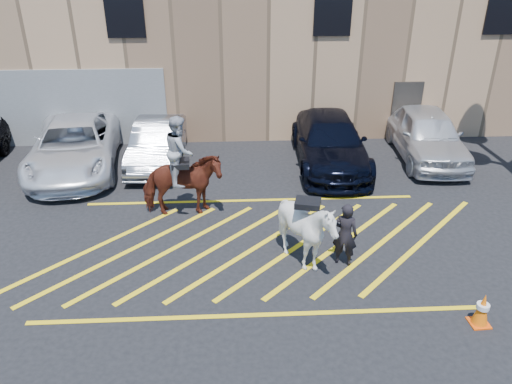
{
  "coord_description": "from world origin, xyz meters",
  "views": [
    {
      "loc": [
        -0.54,
        -10.72,
        6.89
      ],
      "look_at": [
        0.03,
        0.2,
        1.3
      ],
      "focal_mm": 35.0,
      "sensor_mm": 36.0,
      "label": 1
    }
  ],
  "objects_px": {
    "car_silver_sedan": "(158,143)",
    "traffic_cone": "(482,309)",
    "car_white_suv": "(427,134)",
    "car_blue_suv": "(330,141)",
    "handler": "(345,234)",
    "saddled_white": "(306,231)",
    "car_white_pickup": "(75,146)",
    "mounted_bay": "(181,177)"
  },
  "relations": [
    {
      "from": "car_silver_sedan",
      "to": "traffic_cone",
      "type": "xyz_separation_m",
      "value": [
        7.35,
        -8.44,
        -0.35
      ]
    },
    {
      "from": "car_silver_sedan",
      "to": "car_white_suv",
      "type": "height_order",
      "value": "car_white_suv"
    },
    {
      "from": "car_silver_sedan",
      "to": "car_blue_suv",
      "type": "xyz_separation_m",
      "value": [
        5.79,
        -0.36,
        0.08
      ]
    },
    {
      "from": "handler",
      "to": "saddled_white",
      "type": "relative_size",
      "value": 0.79
    },
    {
      "from": "saddled_white",
      "to": "traffic_cone",
      "type": "bearing_deg",
      "value": -34.44
    },
    {
      "from": "car_white_pickup",
      "to": "car_silver_sedan",
      "type": "height_order",
      "value": "car_white_pickup"
    },
    {
      "from": "car_silver_sedan",
      "to": "traffic_cone",
      "type": "bearing_deg",
      "value": -46.48
    },
    {
      "from": "car_white_suv",
      "to": "handler",
      "type": "distance_m",
      "value": 7.49
    },
    {
      "from": "car_white_pickup",
      "to": "car_white_suv",
      "type": "bearing_deg",
      "value": -5.46
    },
    {
      "from": "car_blue_suv",
      "to": "saddled_white",
      "type": "relative_size",
      "value": 2.74
    },
    {
      "from": "car_silver_sedan",
      "to": "traffic_cone",
      "type": "distance_m",
      "value": 11.2
    },
    {
      "from": "car_white_suv",
      "to": "handler",
      "type": "bearing_deg",
      "value": -120.07
    },
    {
      "from": "traffic_cone",
      "to": "car_white_pickup",
      "type": "bearing_deg",
      "value": 140.97
    },
    {
      "from": "car_white_suv",
      "to": "traffic_cone",
      "type": "distance_m",
      "value": 8.66
    },
    {
      "from": "car_white_pickup",
      "to": "saddled_white",
      "type": "distance_m",
      "value": 9.03
    },
    {
      "from": "mounted_bay",
      "to": "car_white_suv",
      "type": "bearing_deg",
      "value": 24.42
    },
    {
      "from": "mounted_bay",
      "to": "handler",
      "type": "bearing_deg",
      "value": -32.86
    },
    {
      "from": "car_white_pickup",
      "to": "car_silver_sedan",
      "type": "distance_m",
      "value": 2.68
    },
    {
      "from": "car_blue_suv",
      "to": "traffic_cone",
      "type": "relative_size",
      "value": 7.51
    },
    {
      "from": "car_white_suv",
      "to": "handler",
      "type": "height_order",
      "value": "car_white_suv"
    },
    {
      "from": "car_blue_suv",
      "to": "mounted_bay",
      "type": "distance_m",
      "value": 5.74
    },
    {
      "from": "car_blue_suv",
      "to": "car_silver_sedan",
      "type": "bearing_deg",
      "value": 178.25
    },
    {
      "from": "car_white_suv",
      "to": "handler",
      "type": "xyz_separation_m",
      "value": [
        -4.17,
        -6.22,
        -0.05
      ]
    },
    {
      "from": "mounted_bay",
      "to": "traffic_cone",
      "type": "height_order",
      "value": "mounted_bay"
    },
    {
      "from": "saddled_white",
      "to": "car_silver_sedan",
      "type": "bearing_deg",
      "value": 123.62
    },
    {
      "from": "mounted_bay",
      "to": "car_blue_suv",
      "type": "bearing_deg",
      "value": 35.49
    },
    {
      "from": "car_silver_sedan",
      "to": "handler",
      "type": "distance_m",
      "value": 8.02
    },
    {
      "from": "car_blue_suv",
      "to": "handler",
      "type": "height_order",
      "value": "car_blue_suv"
    },
    {
      "from": "mounted_bay",
      "to": "traffic_cone",
      "type": "relative_size",
      "value": 3.91
    },
    {
      "from": "car_silver_sedan",
      "to": "car_blue_suv",
      "type": "relative_size",
      "value": 0.79
    },
    {
      "from": "car_white_pickup",
      "to": "car_white_suv",
      "type": "distance_m",
      "value": 11.89
    },
    {
      "from": "mounted_bay",
      "to": "saddled_white",
      "type": "height_order",
      "value": "mounted_bay"
    },
    {
      "from": "car_silver_sedan",
      "to": "saddled_white",
      "type": "xyz_separation_m",
      "value": [
        4.15,
        -6.25,
        0.22
      ]
    },
    {
      "from": "car_white_suv",
      "to": "mounted_bay",
      "type": "bearing_deg",
      "value": -151.81
    },
    {
      "from": "car_silver_sedan",
      "to": "traffic_cone",
      "type": "height_order",
      "value": "car_silver_sedan"
    },
    {
      "from": "car_blue_suv",
      "to": "saddled_white",
      "type": "xyz_separation_m",
      "value": [
        -1.64,
        -5.89,
        0.14
      ]
    },
    {
      "from": "mounted_bay",
      "to": "saddled_white",
      "type": "relative_size",
      "value": 1.43
    },
    {
      "from": "saddled_white",
      "to": "traffic_cone",
      "type": "height_order",
      "value": "saddled_white"
    },
    {
      "from": "car_blue_suv",
      "to": "car_white_suv",
      "type": "bearing_deg",
      "value": 7.68
    },
    {
      "from": "car_white_suv",
      "to": "mounted_bay",
      "type": "relative_size",
      "value": 1.74
    },
    {
      "from": "traffic_cone",
      "to": "mounted_bay",
      "type": "bearing_deg",
      "value": 142.61
    },
    {
      "from": "mounted_bay",
      "to": "traffic_cone",
      "type": "xyz_separation_m",
      "value": [
        6.23,
        -4.76,
        -0.79
      ]
    }
  ]
}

